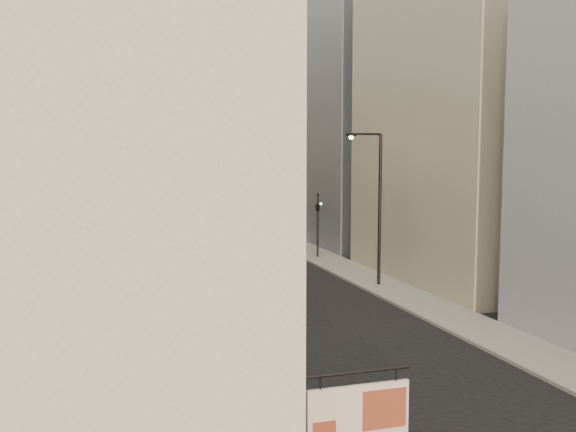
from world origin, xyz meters
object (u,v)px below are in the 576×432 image
object	(u,v)px
streetlamp_mid	(376,200)
streetlamp_far	(302,180)
clock_tower	(153,87)
white_tower	(248,72)
traffic_light_left	(153,225)
traffic_light_right	(318,210)

from	to	relation	value
streetlamp_mid	streetlamp_far	distance (m)	14.34
clock_tower	white_tower	distance (m)	17.83
traffic_light_left	traffic_light_right	size ratio (longest dim) A/B	1.00
traffic_light_right	streetlamp_mid	bearing A→B (deg)	109.21
clock_tower	streetlamp_mid	bearing A→B (deg)	-83.57
clock_tower	traffic_light_right	bearing A→B (deg)	-82.12
traffic_light_right	clock_tower	bearing A→B (deg)	-62.18
streetlamp_mid	traffic_light_left	size ratio (longest dim) A/B	1.84
white_tower	streetlamp_mid	distance (m)	50.52
traffic_light_right	streetlamp_far	bearing A→B (deg)	-69.14
white_tower	traffic_light_right	xyz separation A→B (m)	(-3.82, -37.86, -14.88)
clock_tower	traffic_light_left	world-z (taller)	clock_tower
streetlamp_mid	traffic_light_right	distance (m)	10.82
streetlamp_far	traffic_light_left	world-z (taller)	streetlamp_far
streetlamp_mid	traffic_light_left	distance (m)	14.37
streetlamp_far	traffic_light_right	size ratio (longest dim) A/B	2.04
streetlamp_mid	traffic_light_right	xyz separation A→B (m)	(0.14, 10.71, -1.53)
traffic_light_left	white_tower	bearing A→B (deg)	-127.65
white_tower	streetlamp_mid	size ratio (longest dim) A/B	4.51
streetlamp_mid	streetlamp_far	bearing A→B (deg)	81.04
clock_tower	traffic_light_left	distance (m)	57.79
clock_tower	traffic_light_left	bearing A→B (deg)	-95.60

